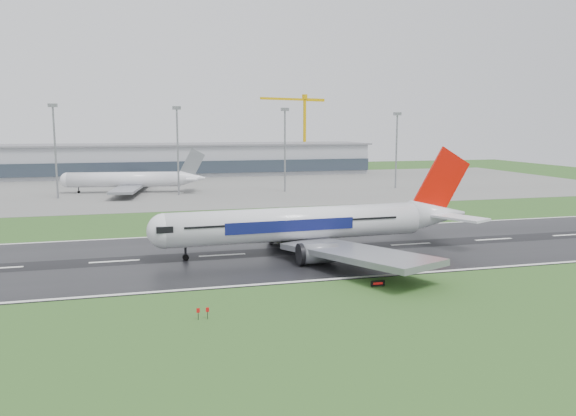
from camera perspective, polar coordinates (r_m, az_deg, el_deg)
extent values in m
plane|color=#28511D|center=(109.70, -17.07, -5.20)|extent=(520.00, 520.00, 0.00)
cube|color=black|center=(109.69, -17.08, -5.18)|extent=(400.00, 45.00, 0.10)
cube|color=slate|center=(233.09, -15.94, 1.86)|extent=(400.00, 130.00, 0.08)
cube|color=#92959D|center=(292.27, -15.79, 4.58)|extent=(240.00, 36.00, 15.00)
cylinder|color=gray|center=(208.71, -22.37, 5.10)|extent=(0.64, 0.64, 31.01)
cylinder|color=gray|center=(207.39, -11.03, 5.48)|extent=(0.64, 0.64, 30.48)
cylinder|color=gray|center=(213.71, -0.31, 5.68)|extent=(0.64, 0.64, 30.24)
cylinder|color=gray|center=(229.44, 10.85, 5.54)|extent=(0.64, 0.64, 28.84)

